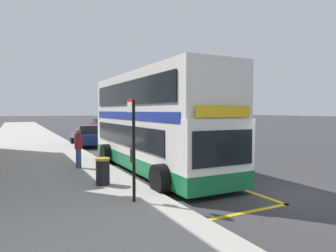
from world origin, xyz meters
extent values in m
plane|color=#333335|center=(0.00, 32.00, 0.00)|extent=(260.00, 260.00, 0.00)
cube|color=#A39E93|center=(-7.00, 32.00, 0.07)|extent=(6.00, 76.00, 0.14)
cube|color=white|center=(-2.45, 6.25, 1.35)|extent=(2.54, 10.29, 2.30)
cube|color=white|center=(-2.45, 6.25, 3.45)|extent=(2.52, 10.09, 1.90)
cube|color=#196B3D|center=(-2.45, 6.25, 0.50)|extent=(2.56, 10.31, 0.60)
cube|color=navy|center=(-2.45, 6.25, 2.52)|extent=(2.57, 9.47, 0.36)
cube|color=black|center=(-3.74, 6.65, 1.65)|extent=(0.04, 8.23, 0.90)
cube|color=black|center=(-3.74, 6.25, 3.50)|extent=(0.04, 9.06, 1.00)
cube|color=black|center=(-2.45, 1.08, 1.60)|extent=(2.24, 0.04, 1.10)
cube|color=yellow|center=(-2.45, 1.08, 2.72)|extent=(2.03, 0.04, 0.36)
cylinder|color=black|center=(-3.81, 2.54, 0.50)|extent=(0.56, 1.00, 1.00)
cylinder|color=black|center=(-1.09, 2.54, 0.50)|extent=(0.56, 1.00, 1.00)
cylinder|color=black|center=(-3.81, 9.08, 0.50)|extent=(0.56, 1.00, 1.00)
cylinder|color=black|center=(-1.09, 9.08, 0.50)|extent=(0.56, 1.00, 1.00)
cube|color=gold|center=(-3.92, 6.41, 0.01)|extent=(0.16, 13.21, 0.01)
cube|color=gold|center=(-1.10, 6.41, 0.01)|extent=(0.16, 13.21, 0.01)
cube|color=gold|center=(-2.51, -0.11, 0.01)|extent=(2.98, 0.16, 0.01)
cube|color=gold|center=(-2.51, 12.94, 0.01)|extent=(2.98, 0.16, 0.01)
cylinder|color=black|center=(-5.09, 1.76, 1.58)|extent=(0.09, 0.09, 2.89)
cube|color=silver|center=(-5.09, 2.02, 2.85)|extent=(0.05, 0.42, 0.30)
cube|color=red|center=(-5.09, 2.02, 3.05)|extent=(0.05, 0.42, 0.10)
cube|color=black|center=(-5.09, 1.86, 1.44)|extent=(0.06, 0.28, 0.40)
cube|color=navy|center=(-3.09, 17.10, 0.66)|extent=(1.76, 4.20, 0.72)
cube|color=black|center=(-3.09, 17.00, 1.32)|extent=(1.52, 1.90, 0.60)
cylinder|color=black|center=(-4.03, 18.40, 0.30)|extent=(0.22, 0.60, 0.60)
cylinder|color=black|center=(-2.16, 18.40, 0.30)|extent=(0.22, 0.60, 0.60)
cylinder|color=black|center=(-4.03, 15.80, 0.30)|extent=(0.22, 0.60, 0.60)
cylinder|color=black|center=(-2.16, 15.80, 0.30)|extent=(0.22, 0.60, 0.60)
cube|color=maroon|center=(2.52, 35.08, 0.66)|extent=(1.76, 4.20, 0.72)
cube|color=black|center=(2.52, 34.98, 1.32)|extent=(1.52, 1.90, 0.60)
cylinder|color=black|center=(1.59, 36.38, 0.30)|extent=(0.22, 0.60, 0.60)
cylinder|color=black|center=(3.46, 36.38, 0.30)|extent=(0.22, 0.60, 0.60)
cylinder|color=black|center=(1.59, 33.78, 0.30)|extent=(0.22, 0.60, 0.60)
cylinder|color=black|center=(3.46, 33.78, 0.30)|extent=(0.22, 0.60, 0.60)
cube|color=navy|center=(4.89, 18.71, 0.66)|extent=(1.76, 4.20, 0.72)
cube|color=black|center=(4.89, 18.61, 1.32)|extent=(1.52, 1.90, 0.60)
cylinder|color=black|center=(3.96, 20.01, 0.30)|extent=(0.22, 0.60, 0.60)
cylinder|color=black|center=(5.83, 20.01, 0.30)|extent=(0.22, 0.60, 0.60)
cylinder|color=black|center=(3.96, 17.41, 0.30)|extent=(0.22, 0.60, 0.60)
cylinder|color=black|center=(5.83, 17.41, 0.30)|extent=(0.22, 0.60, 0.60)
cylinder|color=#33478C|center=(-5.54, 7.67, 0.57)|extent=(0.24, 0.24, 0.87)
cylinder|color=maroon|center=(-5.54, 7.67, 1.35)|extent=(0.34, 0.34, 0.69)
sphere|color=#8C664C|center=(-5.54, 7.67, 1.81)|extent=(0.23, 0.23, 0.23)
cylinder|color=black|center=(-5.37, 4.11, 0.57)|extent=(0.48, 0.48, 0.86)
cylinder|color=#A5991E|center=(-5.37, 4.11, 1.04)|extent=(0.50, 0.50, 0.08)
camera|label=1|loc=(-8.09, -6.19, 2.74)|focal=32.05mm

